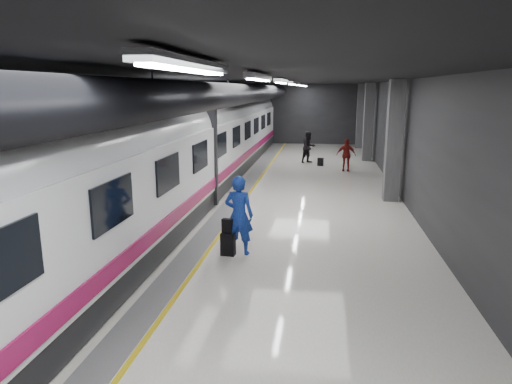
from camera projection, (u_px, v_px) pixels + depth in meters
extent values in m
plane|color=silver|center=(266.00, 209.00, 16.16)|extent=(40.00, 40.00, 0.00)
cube|color=black|center=(266.00, 78.00, 15.16)|extent=(10.00, 40.00, 0.02)
cube|color=#28282B|center=(298.00, 114.00, 34.96)|extent=(10.00, 0.02, 4.50)
cube|color=#28282B|center=(128.00, 143.00, 16.36)|extent=(0.02, 40.00, 4.50)
cube|color=#28282B|center=(417.00, 148.00, 14.95)|extent=(0.02, 40.00, 4.50)
cube|color=slate|center=(228.00, 207.00, 16.34)|extent=(0.65, 39.80, 0.01)
cube|color=gold|center=(239.00, 208.00, 16.29)|extent=(0.10, 39.80, 0.01)
cylinder|color=black|center=(228.00, 95.00, 15.46)|extent=(0.80, 38.00, 0.80)
cube|color=silver|center=(189.00, 64.00, 4.48)|extent=(0.22, 2.60, 0.10)
cube|color=silver|center=(259.00, 77.00, 9.31)|extent=(0.22, 2.60, 0.10)
cube|color=silver|center=(281.00, 81.00, 14.13)|extent=(0.22, 2.60, 0.10)
cube|color=silver|center=(292.00, 83.00, 18.96)|extent=(0.22, 2.60, 0.10)
cube|color=silver|center=(299.00, 84.00, 23.78)|extent=(0.22, 2.60, 0.10)
cube|color=silver|center=(303.00, 85.00, 28.61)|extent=(0.22, 2.60, 0.10)
cube|color=silver|center=(305.00, 85.00, 32.47)|extent=(0.22, 2.60, 0.10)
cube|color=#515154|center=(394.00, 141.00, 16.95)|extent=(0.55, 0.55, 4.50)
cube|color=#515154|center=(368.00, 122.00, 26.60)|extent=(0.55, 0.55, 4.50)
cube|color=#515154|center=(361.00, 116.00, 32.39)|extent=(0.55, 0.55, 4.50)
cube|color=black|center=(177.00, 196.00, 16.54)|extent=(2.80, 38.00, 0.60)
cube|color=white|center=(175.00, 158.00, 16.23)|extent=(2.90, 38.00, 2.20)
cylinder|color=white|center=(174.00, 131.00, 16.02)|extent=(2.80, 38.00, 2.80)
cube|color=#920D46|center=(216.00, 181.00, 16.20)|extent=(0.04, 38.00, 0.35)
cube|color=black|center=(175.00, 151.00, 16.17)|extent=(3.05, 0.25, 3.80)
cube|color=black|center=(113.00, 203.00, 8.21)|extent=(0.05, 1.60, 0.85)
cube|color=black|center=(168.00, 173.00, 11.11)|extent=(0.05, 1.60, 0.85)
cube|color=black|center=(200.00, 156.00, 14.00)|extent=(0.05, 1.60, 0.85)
cube|color=black|center=(222.00, 144.00, 16.90)|extent=(0.05, 1.60, 0.85)
cube|color=black|center=(237.00, 136.00, 19.79)|extent=(0.05, 1.60, 0.85)
cube|color=black|center=(248.00, 130.00, 22.69)|extent=(0.05, 1.60, 0.85)
cube|color=black|center=(256.00, 125.00, 25.58)|extent=(0.05, 1.60, 0.85)
cube|color=black|center=(263.00, 122.00, 28.48)|extent=(0.05, 1.60, 0.85)
cube|color=black|center=(269.00, 119.00, 31.37)|extent=(0.05, 1.60, 0.85)
imported|color=#1757B3|center=(239.00, 215.00, 11.58)|extent=(0.80, 0.58, 2.05)
cube|color=black|center=(228.00, 244.00, 11.62)|extent=(0.38, 0.26, 0.59)
cube|color=black|center=(228.00, 226.00, 11.56)|extent=(0.30, 0.20, 0.37)
imported|color=black|center=(309.00, 147.00, 26.06)|extent=(1.11, 1.09, 1.81)
imported|color=maroon|center=(346.00, 155.00, 23.50)|extent=(1.01, 0.49, 1.67)
cube|color=black|center=(320.00, 162.00, 25.17)|extent=(0.35, 0.28, 0.44)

